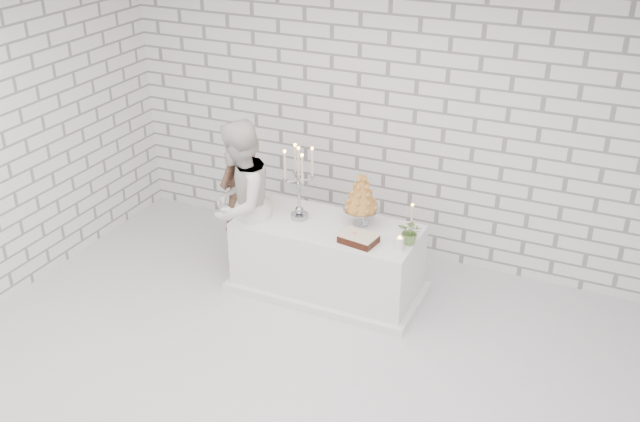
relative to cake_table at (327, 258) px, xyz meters
The scene contains 12 objects.
ground 1.47m from the cake_table, 83.05° to the right, with size 6.00×5.00×0.01m, color silver.
ceiling 2.98m from the cake_table, 83.05° to the right, with size 6.00×5.00×0.01m, color white.
wall_back 1.58m from the cake_table, 81.04° to the left, with size 6.00×0.01×3.00m, color white.
cake_table is the anchor object (origin of this frame).
groom 1.12m from the cake_table, behind, with size 0.58×0.38×1.60m, color #462B20.
bride 1.02m from the cake_table, 168.35° to the right, with size 0.84×0.66×1.74m, color silver.
candelabra 0.82m from the cake_table, behind, with size 0.31×0.31×0.76m, color #9797A0, non-canonical shape.
croquembouche 0.73m from the cake_table, 26.04° to the left, with size 0.35×0.35×0.55m, color #91591B, non-canonical shape.
chocolate_cake 0.61m from the cake_table, 26.16° to the right, with size 0.33×0.24×0.08m, color black.
pillar_candle 0.92m from the cake_table, 12.08° to the right, with size 0.08×0.08×0.12m, color white.
extra_taper 0.98m from the cake_table, ahead, with size 0.06×0.06×0.32m, color beige.
flowers 0.99m from the cake_table, ahead, with size 0.22×0.19×0.25m, color #4C863A.
Camera 1 is at (2.39, -4.34, 4.07)m, focal length 41.07 mm.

